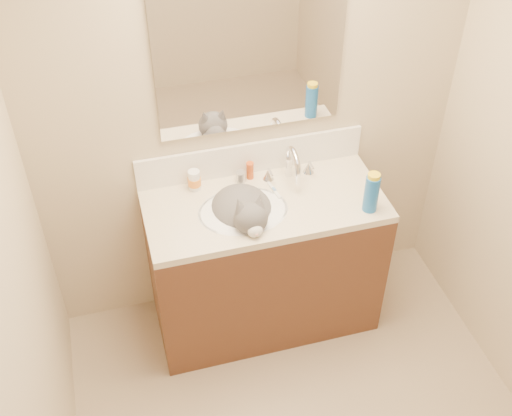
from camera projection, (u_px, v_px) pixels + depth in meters
room_shell at (350, 244)px, 2.06m from camera, size 2.24×2.54×2.52m
vanity_cabinet at (264, 266)px, 3.48m from camera, size 1.20×0.55×0.82m
counter_slab at (265, 206)px, 3.20m from camera, size 1.20×0.55×0.04m
basin at (243, 221)px, 3.18m from camera, size 0.45×0.36×0.14m
faucet at (292, 167)px, 3.26m from camera, size 0.28×0.20×0.21m
cat at (244, 213)px, 3.16m from camera, size 0.37×0.45×0.34m
backsplash at (251, 158)px, 3.32m from camera, size 1.20×0.02×0.18m
mirror at (250, 54)px, 2.93m from camera, size 0.90×0.02×0.80m
pill_bottle at (194, 180)px, 3.23m from camera, size 0.07×0.07×0.11m
pill_label at (194, 181)px, 3.24m from camera, size 0.08×0.08×0.04m
silver_jar at (241, 177)px, 3.29m from camera, size 0.06×0.06×0.06m
amber_bottle at (250, 170)px, 3.30m from camera, size 0.04×0.04×0.10m
toothbrush at (274, 190)px, 3.25m from camera, size 0.04×0.14×0.01m
toothbrush_head at (274, 190)px, 3.25m from camera, size 0.02×0.03×0.01m
spray_can at (371, 194)px, 3.08m from camera, size 0.08×0.08×0.20m
spray_cap at (374, 177)px, 3.02m from camera, size 0.07×0.07×0.04m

